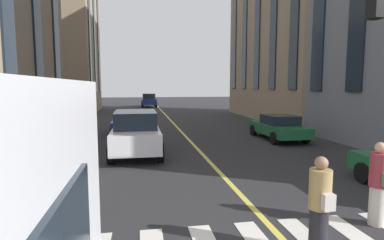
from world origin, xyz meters
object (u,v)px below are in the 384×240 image
Objects in this scene: car_blue_far at (128,121)px; pedestrian_near at (320,206)px; car_white_mid at (136,132)px; pedestrian_companion at (379,184)px; car_green_near at (278,127)px; car_blue_parked_b at (149,100)px.

pedestrian_near reaches higher than car_blue_far.
car_white_mid is 2.62× the size of pedestrian_companion.
car_blue_far is 15.77m from pedestrian_near.
car_green_near is 29.06m from car_blue_parked_b.
car_blue_parked_b is (30.87, -1.57, 0.00)m from car_white_mid.
car_blue_parked_b is 2.68× the size of pedestrian_near.
pedestrian_near is (-11.19, 4.52, 0.18)m from car_green_near.
pedestrian_near is (-39.60, -1.65, -0.09)m from car_blue_parked_b.
car_blue_parked_b is at bearing 2.38° from pedestrian_near.
pedestrian_companion reaches higher than car_green_near.
car_blue_parked_b is at bearing -2.92° from car_white_mid.
car_white_mid reaches higher than car_green_near.
car_blue_parked_b is at bearing 12.25° from car_green_near.
car_white_mid reaches higher than car_blue_far.
car_blue_far is (-24.29, 2.14, -0.27)m from car_blue_parked_b.
pedestrian_near is at bearing -177.62° from car_blue_parked_b.
car_white_mid is at bearing -175.08° from car_blue_far.
car_white_mid reaches higher than pedestrian_companion.
car_white_mid is 6.62m from car_blue_far.
car_white_mid and car_blue_parked_b have the same top height.
car_blue_far is at bearing 21.39° from pedestrian_companion.
pedestrian_companion is (-14.47, -5.67, 0.20)m from car_blue_far.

